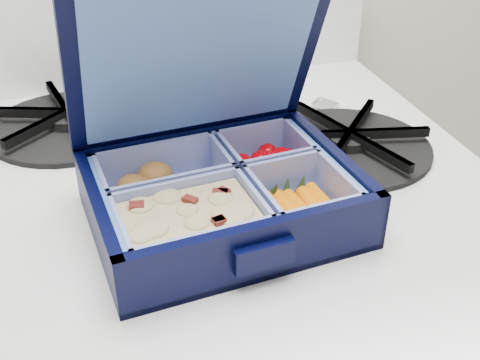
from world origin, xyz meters
name	(u,v)px	position (x,y,z in m)	size (l,w,h in m)	color
bento_box	(222,196)	(-0.30, 1.58, 0.96)	(0.23, 0.18, 0.06)	black
burner_grate	(349,139)	(-0.13, 1.67, 0.95)	(0.18, 0.18, 0.03)	black
burner_grate_rear	(68,120)	(-0.42, 1.81, 0.95)	(0.19, 0.19, 0.02)	black
fork	(289,136)	(-0.18, 1.72, 0.94)	(0.03, 0.20, 0.01)	silver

